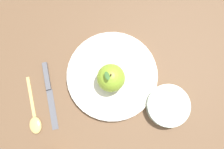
{
  "coord_description": "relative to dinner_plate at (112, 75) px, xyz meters",
  "views": [
    {
      "loc": [
        -0.01,
        0.11,
        0.65
      ],
      "look_at": [
        -0.05,
        -0.0,
        0.02
      ],
      "focal_mm": 35.4,
      "sensor_mm": 36.0,
      "label": 1
    }
  ],
  "objects": [
    {
      "name": "ground_plane",
      "position": [
        0.05,
        0.0,
        -0.01
      ],
      "size": [
        2.4,
        2.4,
        0.0
      ],
      "primitive_type": "plane",
      "color": "brown"
    },
    {
      "name": "knife",
      "position": [
        0.19,
        -0.02,
        -0.01
      ],
      "size": [
        0.04,
        0.2,
        0.01
      ],
      "color": "#59595E",
      "rests_on": "ground_plane"
    },
    {
      "name": "side_bowl",
      "position": [
        -0.12,
        0.13,
        0.01
      ],
      "size": [
        0.12,
        0.12,
        0.04
      ],
      "color": "#B2C6B2",
      "rests_on": "ground_plane"
    },
    {
      "name": "apple",
      "position": [
        0.01,
        0.02,
        0.05
      ],
      "size": [
        0.08,
        0.08,
        0.09
      ],
      "color": "#8CB22D",
      "rests_on": "dinner_plate"
    },
    {
      "name": "dinner_plate",
      "position": [
        0.0,
        0.0,
        0.0
      ],
      "size": [
        0.27,
        0.27,
        0.02
      ],
      "color": "silver",
      "rests_on": "ground_plane"
    },
    {
      "name": "spoon",
      "position": [
        0.25,
        0.05,
        -0.01
      ],
      "size": [
        0.04,
        0.17,
        0.01
      ],
      "color": "#D8B766",
      "rests_on": "ground_plane"
    }
  ]
}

